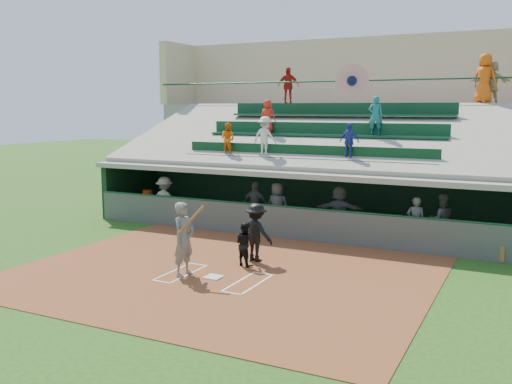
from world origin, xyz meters
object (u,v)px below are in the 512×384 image
at_px(home_plate, 214,277).
at_px(white_table, 147,208).
at_px(batter_at_plate, 184,239).
at_px(water_cooler, 147,195).
at_px(catcher, 245,244).

height_order(home_plate, white_table, white_table).
distance_m(batter_at_plate, white_table, 8.59).
distance_m(batter_at_plate, water_cooler, 8.50).
bearing_deg(white_table, batter_at_plate, -32.36).
distance_m(home_plate, water_cooler, 8.99).
bearing_deg(catcher, water_cooler, -15.85).
height_order(home_plate, catcher, catcher).
bearing_deg(water_cooler, home_plate, -42.14).
height_order(catcher, white_table, catcher).
xyz_separation_m(batter_at_plate, water_cooler, (-5.84, 6.18, -0.07)).
height_order(batter_at_plate, catcher, batter_at_plate).
height_order(batter_at_plate, water_cooler, batter_at_plate).
height_order(home_plate, water_cooler, water_cooler).
bearing_deg(home_plate, white_table, 137.85).
bearing_deg(home_plate, batter_at_plate, -167.40).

